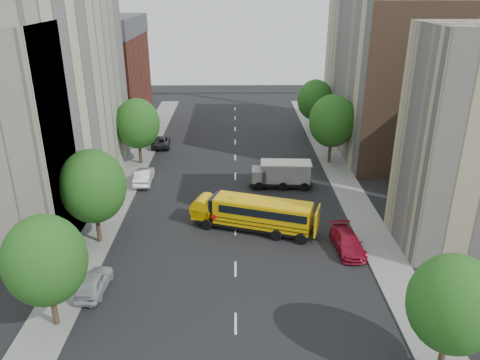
{
  "coord_description": "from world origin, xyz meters",
  "views": [
    {
      "loc": [
        0.03,
        -37.2,
        19.37
      ],
      "look_at": [
        0.44,
        2.0,
        2.91
      ],
      "focal_mm": 35.0,
      "sensor_mm": 36.0,
      "label": 1
    }
  ],
  "objects_px": {
    "street_tree_3": "(453,304)",
    "street_tree_5": "(315,100)",
    "street_tree_2": "(138,124)",
    "street_tree_0": "(45,260)",
    "street_tree_4": "(332,121)",
    "school_bus": "(254,213)",
    "parked_car_1": "(144,176)",
    "parked_car_3": "(348,242)",
    "street_tree_1": "(93,186)",
    "parked_car_2": "(161,141)",
    "parked_car_0": "(94,282)",
    "safari_truck": "(281,174)"
  },
  "relations": [
    {
      "from": "street_tree_1",
      "to": "parked_car_1",
      "type": "height_order",
      "value": "street_tree_1"
    },
    {
      "from": "street_tree_2",
      "to": "school_bus",
      "type": "relative_size",
      "value": 0.74
    },
    {
      "from": "street_tree_3",
      "to": "street_tree_5",
      "type": "bearing_deg",
      "value": 90.0
    },
    {
      "from": "street_tree_3",
      "to": "parked_car_1",
      "type": "xyz_separation_m",
      "value": [
        -20.6,
        26.28,
        -3.68
      ]
    },
    {
      "from": "parked_car_0",
      "to": "street_tree_0",
      "type": "bearing_deg",
      "value": 71.14
    },
    {
      "from": "street_tree_1",
      "to": "street_tree_2",
      "type": "distance_m",
      "value": 18.0
    },
    {
      "from": "street_tree_3",
      "to": "street_tree_4",
      "type": "xyz_separation_m",
      "value": [
        0.0,
        32.0,
        0.62
      ]
    },
    {
      "from": "street_tree_2",
      "to": "street_tree_3",
      "type": "distance_m",
      "value": 38.83
    },
    {
      "from": "safari_truck",
      "to": "parked_car_0",
      "type": "distance_m",
      "value": 22.76
    },
    {
      "from": "safari_truck",
      "to": "parked_car_2",
      "type": "height_order",
      "value": "safari_truck"
    },
    {
      "from": "street_tree_0",
      "to": "parked_car_0",
      "type": "xyz_separation_m",
      "value": [
        1.4,
        3.42,
        -3.94
      ]
    },
    {
      "from": "street_tree_5",
      "to": "parked_car_0",
      "type": "xyz_separation_m",
      "value": [
        -20.6,
        -36.58,
        -4.0
      ]
    },
    {
      "from": "street_tree_5",
      "to": "parked_car_3",
      "type": "distance_m",
      "value": 31.73
    },
    {
      "from": "street_tree_4",
      "to": "parked_car_2",
      "type": "distance_m",
      "value": 21.98
    },
    {
      "from": "school_bus",
      "to": "parked_car_1",
      "type": "relative_size",
      "value": 2.22
    },
    {
      "from": "school_bus",
      "to": "parked_car_0",
      "type": "height_order",
      "value": "school_bus"
    },
    {
      "from": "street_tree_0",
      "to": "school_bus",
      "type": "distance_m",
      "value": 17.64
    },
    {
      "from": "street_tree_1",
      "to": "parked_car_3",
      "type": "height_order",
      "value": "street_tree_1"
    },
    {
      "from": "street_tree_2",
      "to": "parked_car_1",
      "type": "bearing_deg",
      "value": -76.25
    },
    {
      "from": "street_tree_1",
      "to": "parked_car_2",
      "type": "relative_size",
      "value": 1.61
    },
    {
      "from": "street_tree_0",
      "to": "street_tree_1",
      "type": "relative_size",
      "value": 0.94
    },
    {
      "from": "parked_car_3",
      "to": "street_tree_2",
      "type": "bearing_deg",
      "value": 131.25
    },
    {
      "from": "street_tree_3",
      "to": "street_tree_4",
      "type": "bearing_deg",
      "value": 90.0
    },
    {
      "from": "parked_car_1",
      "to": "parked_car_3",
      "type": "relative_size",
      "value": 0.96
    },
    {
      "from": "street_tree_2",
      "to": "street_tree_5",
      "type": "relative_size",
      "value": 1.03
    },
    {
      "from": "street_tree_2",
      "to": "parked_car_3",
      "type": "xyz_separation_m",
      "value": [
        19.8,
        -19.4,
        -4.12
      ]
    },
    {
      "from": "safari_truck",
      "to": "parked_car_2",
      "type": "xyz_separation_m",
      "value": [
        -14.31,
        13.25,
        -0.76
      ]
    },
    {
      "from": "parked_car_0",
      "to": "street_tree_1",
      "type": "bearing_deg",
      "value": -74.57
    },
    {
      "from": "parked_car_0",
      "to": "street_tree_2",
      "type": "bearing_deg",
      "value": -83.32
    },
    {
      "from": "parked_car_0",
      "to": "parked_car_1",
      "type": "relative_size",
      "value": 0.88
    },
    {
      "from": "school_bus",
      "to": "parked_car_3",
      "type": "relative_size",
      "value": 2.12
    },
    {
      "from": "parked_car_0",
      "to": "parked_car_2",
      "type": "relative_size",
      "value": 0.84
    },
    {
      "from": "street_tree_4",
      "to": "school_bus",
      "type": "xyz_separation_m",
      "value": [
        -9.45,
        -15.98,
        -3.47
      ]
    },
    {
      "from": "street_tree_2",
      "to": "safari_truck",
      "type": "xyz_separation_m",
      "value": [
        15.73,
        -6.91,
        -3.38
      ]
    },
    {
      "from": "parked_car_0",
      "to": "parked_car_2",
      "type": "bearing_deg",
      "value": -86.61
    },
    {
      "from": "parked_car_3",
      "to": "street_tree_4",
      "type": "bearing_deg",
      "value": 79.21
    },
    {
      "from": "parked_car_2",
      "to": "parked_car_3",
      "type": "relative_size",
      "value": 1.0
    },
    {
      "from": "street_tree_0",
      "to": "street_tree_3",
      "type": "distance_m",
      "value": 22.36
    },
    {
      "from": "street_tree_4",
      "to": "parked_car_1",
      "type": "xyz_separation_m",
      "value": [
        -20.6,
        -5.72,
        -4.31
      ]
    },
    {
      "from": "safari_truck",
      "to": "street_tree_0",
      "type": "bearing_deg",
      "value": -124.08
    },
    {
      "from": "safari_truck",
      "to": "parked_car_0",
      "type": "relative_size",
      "value": 1.57
    },
    {
      "from": "street_tree_2",
      "to": "parked_car_3",
      "type": "height_order",
      "value": "street_tree_2"
    },
    {
      "from": "street_tree_0",
      "to": "parked_car_3",
      "type": "bearing_deg",
      "value": 23.47
    },
    {
      "from": "street_tree_3",
      "to": "parked_car_0",
      "type": "bearing_deg",
      "value": 160.2
    },
    {
      "from": "street_tree_5",
      "to": "safari_truck",
      "type": "distance_m",
      "value": 20.19
    },
    {
      "from": "street_tree_5",
      "to": "street_tree_1",
      "type": "bearing_deg",
      "value": -126.25
    },
    {
      "from": "street_tree_2",
      "to": "street_tree_0",
      "type": "bearing_deg",
      "value": -90.0
    },
    {
      "from": "street_tree_4",
      "to": "parked_car_3",
      "type": "distance_m",
      "value": 20.01
    },
    {
      "from": "street_tree_1",
      "to": "parked_car_1",
      "type": "distance_m",
      "value": 13.05
    },
    {
      "from": "safari_truck",
      "to": "parked_car_1",
      "type": "bearing_deg",
      "value": 177.89
    }
  ]
}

